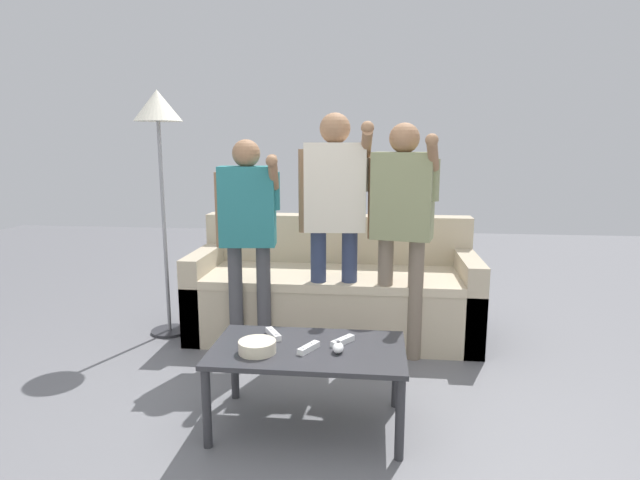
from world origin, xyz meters
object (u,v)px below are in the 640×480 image
Objects in this scene: snack_bowl at (257,347)px; player_center at (334,205)px; couch at (334,293)px; player_right at (402,214)px; game_remote_wand_near at (309,348)px; game_remote_nunchuk at (338,348)px; game_remote_wand_far at (273,334)px; coffee_table at (308,357)px; floor_lamp at (158,124)px; player_left at (248,222)px; game_remote_wand_spare at (343,341)px.

player_center reaches higher than snack_bowl.
couch is 0.93m from player_right.
game_remote_wand_near is (-0.49, -0.99, -0.54)m from player_right.
couch is at bearing 95.52° from game_remote_nunchuk.
game_remote_wand_far is (-0.70, -0.82, -0.54)m from player_right.
couch is at bearing 138.88° from player_right.
floor_lamp reaches higher than coffee_table.
snack_bowl is 1.11m from player_left.
game_remote_wand_spare is (0.15, -1.30, 0.13)m from couch.
snack_bowl is at bearing -52.58° from floor_lamp.
player_right is (0.74, 1.04, 0.53)m from snack_bowl.
floor_lamp is (-1.39, 1.26, 1.12)m from game_remote_nunchuk.
snack_bowl is 0.11× the size of player_center.
coffee_table is 1.16m from player_left.
game_remote_nunchuk is 0.12m from game_remote_wand_spare.
game_remote_nunchuk is 0.61× the size of game_remote_wand_spare.
floor_lamp reaches higher than game_remote_nunchuk.
snack_bowl is at bearing -74.10° from player_left.
player_right is 1.21m from game_remote_wand_far.
couch is 11.39× the size of snack_bowl.
player_center is 1.09m from game_remote_wand_far.
snack_bowl is at bearing -99.78° from game_remote_wand_far.
game_remote_nunchuk is at bearing -25.58° from game_remote_wand_far.
player_right is at bearing -41.12° from couch.
couch is at bearing 94.62° from player_center.
player_center is (0.56, 0.13, 0.11)m from player_left.
player_left is 1.17m from game_remote_wand_near.
floor_lamp is 11.80× the size of game_remote_wand_far.
player_right reaches higher than snack_bowl.
player_left is at bearing 130.22° from game_remote_wand_spare.
game_remote_wand_spare reaches higher than coffee_table.
couch is 1.34× the size of player_right.
player_right is at bearing 49.62° from game_remote_wand_far.
floor_lamp reaches higher than game_remote_wand_spare.
game_remote_wand_spare is at bearing -83.30° from couch.
game_remote_wand_near is at bearing -90.38° from couch.
player_right reaches higher than game_remote_nunchuk.
coffee_table is 0.62× the size of player_right.
game_remote_nunchuk is at bearing -16.74° from coffee_table.
player_center is 0.46m from player_right.
game_remote_nunchuk is 0.60× the size of game_remote_wand_near.
player_left is at bearing -24.84° from floor_lamp.
couch is 1.42m from game_remote_nunchuk.
floor_lamp is 1.16× the size of player_right.
couch reaches higher than coffee_table.
player_right reaches higher than coffee_table.
snack_bowl is 0.12× the size of player_right.
snack_bowl is 2.10× the size of game_remote_nunchuk.
couch reaches higher than game_remote_wand_spare.
game_remote_wand_spare is at bearing 82.28° from game_remote_nunchuk.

